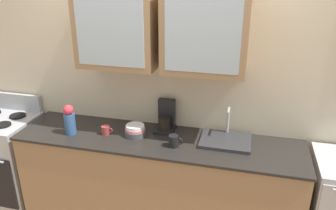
# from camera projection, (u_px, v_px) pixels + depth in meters

# --- Properties ---
(back_wall_unit) EXTENTS (4.84, 0.46, 2.76)m
(back_wall_unit) POSITION_uv_depth(u_px,v_px,m) (167.00, 69.00, 3.05)
(back_wall_unit) COLOR beige
(back_wall_unit) RESTS_ON ground_plane
(counter) EXTENTS (2.56, 0.62, 0.93)m
(counter) POSITION_uv_depth(u_px,v_px,m) (158.00, 183.00, 3.16)
(counter) COLOR #93704C
(counter) RESTS_ON ground_plane
(stove_range) EXTENTS (0.67, 0.62, 1.11)m
(stove_range) POSITION_uv_depth(u_px,v_px,m) (6.00, 159.00, 3.53)
(stove_range) COLOR #ADAFB5
(stove_range) RESTS_ON ground_plane
(sink_faucet) EXTENTS (0.43, 0.35, 0.28)m
(sink_faucet) POSITION_uv_depth(u_px,v_px,m) (226.00, 140.00, 2.92)
(sink_faucet) COLOR #2D2D30
(sink_faucet) RESTS_ON counter
(bowl_stack) EXTENTS (0.19, 0.19, 0.10)m
(bowl_stack) POSITION_uv_depth(u_px,v_px,m) (135.00, 130.00, 3.03)
(bowl_stack) COLOR #4C4C54
(bowl_stack) RESTS_ON counter
(vase) EXTENTS (0.10, 0.10, 0.28)m
(vase) POSITION_uv_depth(u_px,v_px,m) (70.00, 120.00, 3.03)
(vase) COLOR #33598C
(vase) RESTS_ON counter
(cup_near_sink) EXTENTS (0.12, 0.08, 0.10)m
(cup_near_sink) POSITION_uv_depth(u_px,v_px,m) (174.00, 141.00, 2.84)
(cup_near_sink) COLOR black
(cup_near_sink) RESTS_ON counter
(cup_near_bowls) EXTENTS (0.11, 0.08, 0.08)m
(cup_near_bowls) POSITION_uv_depth(u_px,v_px,m) (106.00, 130.00, 3.05)
(cup_near_bowls) COLOR #993838
(cup_near_bowls) RESTS_ON counter
(coffee_maker) EXTENTS (0.17, 0.20, 0.29)m
(coffee_maker) POSITION_uv_depth(u_px,v_px,m) (166.00, 119.00, 3.11)
(coffee_maker) COLOR black
(coffee_maker) RESTS_ON counter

